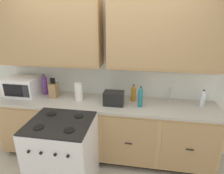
# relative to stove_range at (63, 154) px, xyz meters

# --- Properties ---
(ground_plane) EXTENTS (8.00, 8.00, 0.00)m
(ground_plane) POSITION_rel_stove_range_xyz_m (0.40, 0.33, -0.47)
(ground_plane) COLOR #B2A893
(wall_unit) EXTENTS (4.38, 0.40, 2.50)m
(wall_unit) POSITION_rel_stove_range_xyz_m (0.40, 0.83, 1.21)
(wall_unit) COLOR silver
(wall_unit) RESTS_ON ground_plane
(counter_run) EXTENTS (3.21, 0.64, 0.94)m
(counter_run) POSITION_rel_stove_range_xyz_m (0.40, 0.63, 0.01)
(counter_run) COLOR black
(counter_run) RESTS_ON ground_plane
(stove_range) EXTENTS (0.76, 0.68, 0.95)m
(stove_range) POSITION_rel_stove_range_xyz_m (0.00, 0.00, 0.00)
(stove_range) COLOR white
(stove_range) RESTS_ON ground_plane
(microwave) EXTENTS (0.48, 0.37, 0.28)m
(microwave) POSITION_rel_stove_range_xyz_m (-0.90, 0.69, 0.61)
(microwave) COLOR white
(microwave) RESTS_ON counter_run
(toaster) EXTENTS (0.28, 0.18, 0.19)m
(toaster) POSITION_rel_stove_range_xyz_m (0.56, 0.57, 0.56)
(toaster) COLOR black
(toaster) RESTS_ON counter_run
(knife_block) EXTENTS (0.11, 0.14, 0.31)m
(knife_block) POSITION_rel_stove_range_xyz_m (-0.38, 0.69, 0.58)
(knife_block) COLOR #9C794E
(knife_block) RESTS_ON counter_run
(sink_faucet) EXTENTS (0.02, 0.02, 0.20)m
(sink_faucet) POSITION_rel_stove_range_xyz_m (1.35, 0.84, 0.57)
(sink_faucet) COLOR #B2B5BA
(sink_faucet) RESTS_ON counter_run
(paper_towel_roll) EXTENTS (0.12, 0.12, 0.26)m
(paper_towel_roll) POSITION_rel_stove_range_xyz_m (0.02, 0.65, 0.60)
(paper_towel_roll) COLOR white
(paper_towel_roll) RESTS_ON counter_run
(bottle_clear) EXTENTS (0.07, 0.07, 0.24)m
(bottle_clear) POSITION_rel_stove_range_xyz_m (1.77, 0.72, 0.58)
(bottle_clear) COLOR silver
(bottle_clear) RESTS_ON counter_run
(bottle_amber) EXTENTS (0.07, 0.07, 0.25)m
(bottle_amber) POSITION_rel_stove_range_xyz_m (0.82, 0.74, 0.59)
(bottle_amber) COLOR #9E6619
(bottle_amber) RESTS_ON counter_run
(bottle_teal) EXTENTS (0.06, 0.06, 0.30)m
(bottle_teal) POSITION_rel_stove_range_xyz_m (0.92, 0.56, 0.61)
(bottle_teal) COLOR #1E707A
(bottle_teal) RESTS_ON counter_run
(bottle_violet) EXTENTS (0.07, 0.07, 0.33)m
(bottle_violet) POSITION_rel_stove_range_xyz_m (-0.57, 0.78, 0.63)
(bottle_violet) COLOR #663384
(bottle_violet) RESTS_ON counter_run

